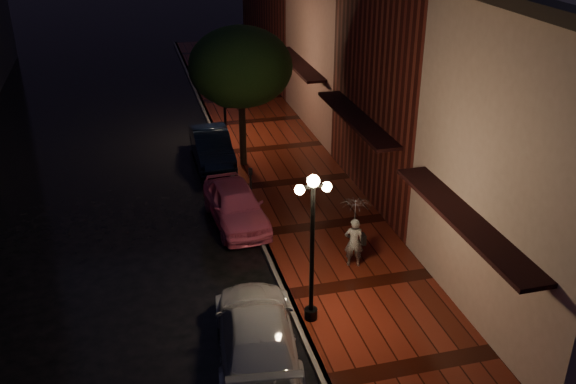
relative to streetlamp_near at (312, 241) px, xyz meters
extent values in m
plane|color=black|center=(-0.35, 5.00, -2.60)|extent=(120.00, 120.00, 0.00)
cube|color=#41140B|center=(1.90, 5.00, -2.53)|extent=(4.50, 60.00, 0.15)
cube|color=#595451|center=(-0.35, 5.00, -2.53)|extent=(0.25, 60.00, 0.15)
cube|color=gray|center=(6.65, -1.00, 1.65)|extent=(5.00, 8.00, 8.50)
cube|color=#511914|center=(6.65, 7.00, 2.90)|extent=(5.00, 8.00, 11.00)
cube|color=#8C5951|center=(6.65, 15.00, 1.90)|extent=(5.00, 8.00, 9.00)
cylinder|color=black|center=(0.00, 0.00, -0.45)|extent=(0.12, 0.12, 4.00)
cylinder|color=black|center=(0.00, 0.00, -2.30)|extent=(0.36, 0.36, 0.30)
cube|color=black|center=(0.00, 0.00, 1.55)|extent=(0.70, 0.08, 0.08)
sphere|color=#FFDE99|center=(0.00, 0.00, 1.70)|extent=(0.32, 0.32, 0.32)
sphere|color=#FFDE99|center=(-0.35, 0.00, 1.50)|extent=(0.26, 0.26, 0.26)
sphere|color=#FFDE99|center=(0.35, 0.00, 1.50)|extent=(0.26, 0.26, 0.26)
cylinder|color=black|center=(0.00, 14.00, -0.45)|extent=(0.12, 0.12, 4.00)
cylinder|color=black|center=(0.00, 14.00, -2.30)|extent=(0.36, 0.36, 0.30)
cube|color=black|center=(0.00, 14.00, 1.55)|extent=(0.70, 0.08, 0.08)
sphere|color=#FFDE99|center=(0.00, 14.00, 1.70)|extent=(0.32, 0.32, 0.32)
sphere|color=#FFDE99|center=(-0.35, 14.00, 1.50)|extent=(0.26, 0.26, 0.26)
sphere|color=#FFDE99|center=(0.35, 14.00, 1.50)|extent=(0.26, 0.26, 0.26)
cylinder|color=black|center=(0.25, 11.00, -0.85)|extent=(0.28, 0.28, 3.20)
ellipsoid|color=black|center=(0.25, 11.00, 1.75)|extent=(4.16, 4.16, 3.20)
sphere|color=black|center=(0.95, 11.60, 1.15)|extent=(1.80, 1.80, 1.80)
sphere|color=black|center=(-0.35, 10.30, 1.25)|extent=(1.80, 1.80, 1.80)
imported|color=#E55E86|center=(-0.95, 6.18, -1.87)|extent=(2.03, 4.40, 1.46)
imported|color=black|center=(-0.95, 11.95, -1.89)|extent=(1.51, 4.30, 1.42)
imported|color=#AAABB2|center=(-1.72, -0.97, -1.88)|extent=(2.62, 5.15, 1.43)
imported|color=silver|center=(2.04, 2.29, -1.64)|extent=(0.68, 0.54, 1.62)
imported|color=silver|center=(2.04, 2.29, -0.61)|extent=(0.94, 0.96, 0.87)
cylinder|color=black|center=(2.04, 2.29, -1.26)|extent=(0.02, 0.02, 1.30)
cube|color=black|center=(2.31, 2.24, -1.53)|extent=(0.13, 0.30, 0.32)
cylinder|color=black|center=(-0.20, 7.18, -1.83)|extent=(0.07, 0.07, 1.23)
cube|color=black|center=(-0.20, 7.18, -1.10)|extent=(0.14, 0.11, 0.25)
camera|label=1|loc=(-4.20, -13.72, 8.32)|focal=40.00mm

